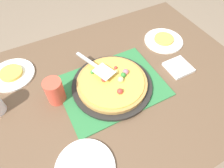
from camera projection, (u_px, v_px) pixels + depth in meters
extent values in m
plane|color=#84705B|center=(112.00, 144.00, 1.53)|extent=(8.00, 8.00, 0.00)
cube|color=brown|center=(112.00, 88.00, 0.95)|extent=(1.40, 1.00, 0.03)
cube|color=brown|center=(154.00, 50.00, 1.66)|extent=(0.07, 0.07, 0.72)
cube|color=#2D753D|center=(112.00, 86.00, 0.93)|extent=(0.48, 0.36, 0.01)
cylinder|color=black|center=(112.00, 85.00, 0.92)|extent=(0.38, 0.38, 0.01)
cylinder|color=#B78442|center=(112.00, 83.00, 0.91)|extent=(0.33, 0.33, 0.02)
cylinder|color=#EAB747|center=(112.00, 81.00, 0.90)|extent=(0.30, 0.30, 0.01)
sphere|color=#338433|center=(123.00, 75.00, 0.91)|extent=(0.03, 0.03, 0.03)
sphere|color=#B76675|center=(105.00, 73.00, 0.92)|extent=(0.03, 0.03, 0.03)
sphere|color=#B76675|center=(109.00, 72.00, 0.92)|extent=(0.02, 0.02, 0.02)
sphere|color=red|center=(104.00, 79.00, 0.89)|extent=(0.02, 0.02, 0.02)
sphere|color=#E5CC7F|center=(116.00, 72.00, 0.92)|extent=(0.02, 0.02, 0.02)
sphere|color=#338433|center=(92.00, 72.00, 0.92)|extent=(0.02, 0.02, 0.02)
sphere|color=#E5CC7F|center=(121.00, 79.00, 0.89)|extent=(0.03, 0.03, 0.03)
sphere|color=red|center=(116.00, 68.00, 0.94)|extent=(0.02, 0.02, 0.02)
sphere|color=#B76675|center=(126.00, 72.00, 0.92)|extent=(0.03, 0.03, 0.03)
sphere|color=red|center=(120.00, 91.00, 0.85)|extent=(0.03, 0.03, 0.03)
cylinder|color=white|center=(163.00, 41.00, 1.13)|extent=(0.22, 0.22, 0.01)
cylinder|color=white|center=(12.00, 75.00, 0.97)|extent=(0.22, 0.22, 0.01)
cylinder|color=white|center=(85.00, 168.00, 0.70)|extent=(0.22, 0.22, 0.01)
cylinder|color=#EAB747|center=(164.00, 39.00, 1.12)|extent=(0.11, 0.11, 0.02)
cylinder|color=#EAB747|center=(11.00, 73.00, 0.96)|extent=(0.11, 0.11, 0.02)
cylinder|color=#E04C38|center=(55.00, 91.00, 0.84)|extent=(0.08, 0.08, 0.12)
cube|color=silver|center=(104.00, 72.00, 0.90)|extent=(0.10, 0.11, 0.00)
cube|color=#B2B2B7|center=(87.00, 60.00, 0.95)|extent=(0.06, 0.14, 0.01)
cube|color=white|center=(178.00, 67.00, 1.00)|extent=(0.12, 0.12, 0.02)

